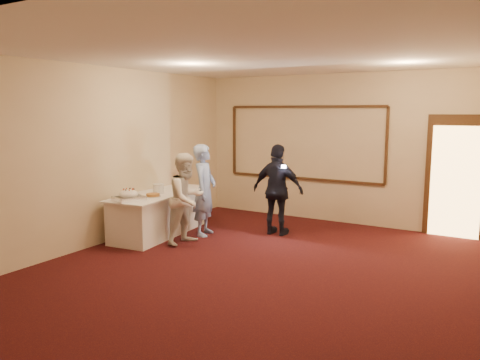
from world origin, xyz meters
name	(u,v)px	position (x,y,z in m)	size (l,w,h in m)	color
floor	(259,271)	(0.00, 0.00, 0.00)	(7.00, 7.00, 0.00)	black
room_walls	(259,128)	(0.00, 0.00, 2.03)	(6.04, 7.04, 3.02)	beige
wall_molding	(304,143)	(-0.80, 3.47, 1.60)	(3.45, 0.04, 1.55)	#371D10
doorway	(456,178)	(2.15, 3.45, 1.08)	(1.05, 0.07, 2.20)	#371D10
buffet_table	(160,213)	(-2.56, 0.91, 0.39)	(1.10, 2.33, 0.77)	white
pavlova_tray	(129,196)	(-2.51, 0.07, 0.85)	(0.51, 0.59, 0.19)	silver
cupcake_stand	(181,178)	(-2.80, 1.86, 0.91)	(0.27, 0.27, 0.40)	#C93A59
plate_stack_a	(159,189)	(-2.55, 0.87, 0.86)	(0.21, 0.21, 0.17)	white
plate_stack_b	(179,187)	(-2.34, 1.20, 0.85)	(0.19, 0.19, 0.15)	white
tart	(153,195)	(-2.39, 0.54, 0.80)	(0.28, 0.28, 0.06)	white
man	(205,190)	(-1.80, 1.27, 0.83)	(0.61, 0.40, 1.67)	#7F97CB
woman	(187,199)	(-1.75, 0.65, 0.78)	(0.76, 0.59, 1.56)	silver
guest	(278,190)	(-0.66, 1.96, 0.83)	(0.98, 0.41, 1.67)	black
camera_flash	(284,167)	(-0.48, 1.81, 1.29)	(0.07, 0.04, 0.05)	white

